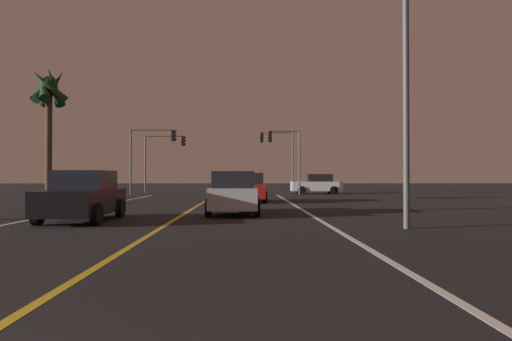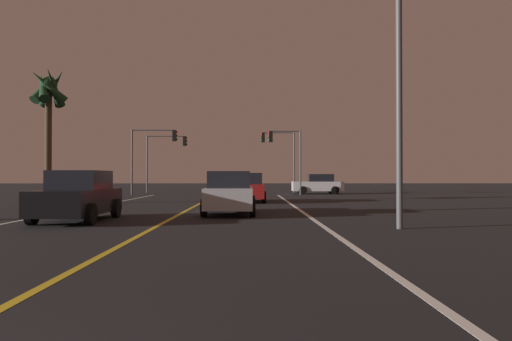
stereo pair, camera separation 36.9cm
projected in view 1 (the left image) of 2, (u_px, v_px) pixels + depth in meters
The scene contains 13 objects.
lane_edge_right at pixel (317, 218), 16.62m from camera, with size 0.16×41.80×0.01m, color silver.
lane_edge_left at pixel (34, 219), 16.40m from camera, with size 0.16×41.80×0.01m, color silver.
lane_center_divider at pixel (176, 219), 16.51m from camera, with size 0.16×41.80×0.01m, color gold.
car_crossing_side at pixel (317, 184), 40.02m from camera, with size 4.30×2.02×1.70m.
car_ahead_far at pixel (249, 188), 27.32m from camera, with size 2.02×4.30×1.70m.
car_oncoming at pixel (83, 197), 15.68m from camera, with size 2.02×4.30×1.70m.
car_lead_same_lane at pixel (234, 193), 18.55m from camera, with size 2.02×4.30×1.70m.
traffic_light_near_right at pixel (284, 147), 38.07m from camera, with size 2.74×0.36×5.25m.
traffic_light_near_left at pixel (153, 146), 37.84m from camera, with size 3.78×0.36×5.33m.
traffic_light_far_right at pixel (277, 148), 43.57m from camera, with size 3.21×0.36×5.65m.
traffic_light_far_left at pixel (165, 150), 43.33m from camera, with size 3.83×0.36×5.30m.
street_lamp_right_near at pixel (389, 65), 13.42m from camera, with size 2.06×0.44×7.37m.
palm_tree_left_mid at pixel (49, 96), 25.45m from camera, with size 2.12×2.17×7.50m.
Camera 1 is at (2.46, -1.69, 1.50)m, focal length 32.74 mm.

